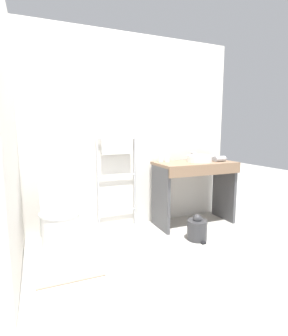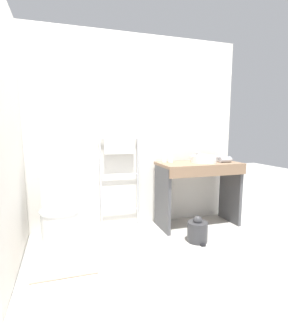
# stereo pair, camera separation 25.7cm
# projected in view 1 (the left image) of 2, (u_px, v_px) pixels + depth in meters

# --- Properties ---
(ground_plane) EXTENTS (12.00, 12.00, 0.00)m
(ground_plane) POSITION_uv_depth(u_px,v_px,m) (177.00, 268.00, 2.38)
(ground_plane) COLOR #B2AFA8
(wall_back) EXTENTS (2.84, 0.12, 2.41)m
(wall_back) POSITION_uv_depth(u_px,v_px,m) (129.00, 133.00, 3.37)
(wall_back) COLOR silver
(wall_back) RESTS_ON ground_plane
(wall_side) EXTENTS (0.12, 1.83, 2.41)m
(wall_side) POSITION_uv_depth(u_px,v_px,m) (5.00, 135.00, 2.23)
(wall_side) COLOR silver
(wall_side) RESTS_ON ground_plane
(toilet) EXTENTS (0.40, 0.55, 0.76)m
(toilet) POSITION_uv_depth(u_px,v_px,m) (59.00, 220.00, 2.74)
(toilet) COLOR white
(toilet) RESTS_ON ground_plane
(towel_radiator) EXTENTS (0.51, 0.06, 1.19)m
(towel_radiator) POSITION_uv_depth(u_px,v_px,m) (117.00, 160.00, 3.24)
(towel_radiator) COLOR silver
(towel_radiator) RESTS_ON ground_plane
(vanity_counter) EXTENTS (1.03, 0.53, 0.83)m
(vanity_counter) POSITION_uv_depth(u_px,v_px,m) (195.00, 182.00, 3.43)
(vanity_counter) COLOR #84664C
(vanity_counter) RESTS_ON ground_plane
(sink_basin) EXTENTS (0.32, 0.32, 0.08)m
(sink_basin) POSITION_uv_depth(u_px,v_px,m) (200.00, 158.00, 3.40)
(sink_basin) COLOR white
(sink_basin) RESTS_ON vanity_counter
(faucet) EXTENTS (0.02, 0.10, 0.12)m
(faucet) POSITION_uv_depth(u_px,v_px,m) (192.00, 155.00, 3.55)
(faucet) COLOR silver
(faucet) RESTS_ON vanity_counter
(cup_near_wall) EXTENTS (0.06, 0.06, 0.09)m
(cup_near_wall) POSITION_uv_depth(u_px,v_px,m) (161.00, 158.00, 3.39)
(cup_near_wall) COLOR white
(cup_near_wall) RESTS_ON vanity_counter
(cup_near_edge) EXTENTS (0.06, 0.06, 0.08)m
(cup_near_edge) POSITION_uv_depth(u_px,v_px,m) (167.00, 159.00, 3.38)
(cup_near_edge) COLOR white
(cup_near_edge) RESTS_ON vanity_counter
(hair_dryer) EXTENTS (0.20, 0.16, 0.07)m
(hair_dryer) POSITION_uv_depth(u_px,v_px,m) (220.00, 159.00, 3.44)
(hair_dryer) COLOR #B7B7BC
(hair_dryer) RESTS_ON vanity_counter
(trash_bin) EXTENTS (0.23, 0.26, 0.30)m
(trash_bin) POSITION_uv_depth(u_px,v_px,m) (197.00, 229.00, 2.98)
(trash_bin) COLOR #333335
(trash_bin) RESTS_ON ground_plane
(bath_mat) EXTENTS (0.56, 0.36, 0.01)m
(bath_mat) POSITION_uv_depth(u_px,v_px,m) (70.00, 272.00, 2.31)
(bath_mat) COLOR gray
(bath_mat) RESTS_ON ground_plane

